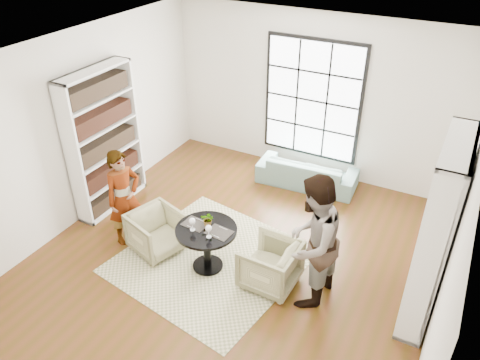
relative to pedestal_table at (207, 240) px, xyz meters
The scene contains 16 objects.
ground 0.66m from the pedestal_table, 53.43° to the left, with size 6.00×6.00×0.00m, color #572E14.
room_shell 1.19m from the pedestal_table, 73.93° to the left, with size 6.00×6.01×6.00m.
rug 0.52m from the pedestal_table, 101.65° to the left, with size 2.41×2.41×0.01m, color #C3B992.
pedestal_table is the anchor object (origin of this frame).
sofa 2.84m from the pedestal_table, 80.93° to the left, with size 1.80×0.70×0.52m, color slate.
armchair_left 0.89m from the pedestal_table, behind, with size 0.70×0.72×0.65m, color tan.
armchair_right 0.95m from the pedestal_table, ahead, with size 0.71×0.74×0.67m, color #B9B284.
person_left 1.44m from the pedestal_table, behind, with size 0.56×0.37×1.54m, color gray.
person_right 1.54m from the pedestal_table, ahead, with size 0.90×0.70×1.86m, color gray.
placemat_left 0.27m from the pedestal_table, behind, with size 0.34×0.26×0.01m, color black.
placemat_right 0.28m from the pedestal_table, ahead, with size 0.34×0.26×0.01m, color black.
cutlery_left 0.28m from the pedestal_table, behind, with size 0.14×0.22×0.01m, color #BABABE, non-canonical shape.
cutlery_right 0.28m from the pedestal_table, ahead, with size 0.14×0.22×0.01m, color #BABABE, non-canonical shape.
wine_glass_left 0.38m from the pedestal_table, 145.11° to the right, with size 0.09×0.09×0.20m.
wine_glass_right 0.38m from the pedestal_table, 46.78° to the right, with size 0.09×0.09×0.19m.
flower_centerpiece 0.30m from the pedestal_table, 98.35° to the left, with size 0.19×0.16×0.21m, color gray.
Camera 1 is at (2.55, -4.65, 4.64)m, focal length 35.00 mm.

